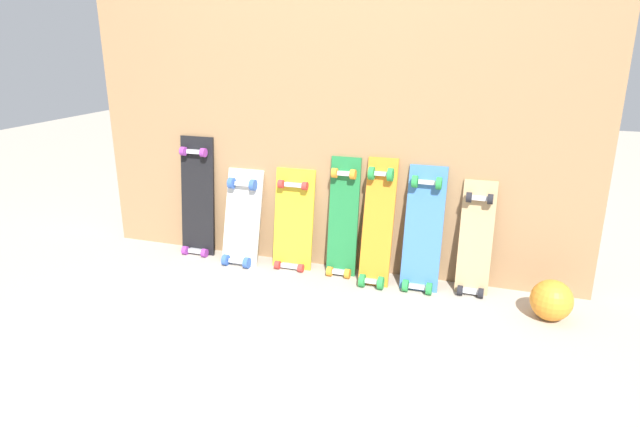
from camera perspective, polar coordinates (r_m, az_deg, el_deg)
The scene contains 10 objects.
ground_plane at distance 3.27m, azimuth 0.39°, elevation -5.67°, with size 12.00×12.00×0.00m, color #A89E8E.
plywood_wall_panel at distance 3.08m, azimuth 0.85°, elevation 10.66°, with size 2.90×0.04×1.84m, color #99724C.
skateboard_black at distance 3.48m, azimuth -12.62°, elevation 1.20°, with size 0.22×0.15×0.80m.
skateboard_white at distance 3.32m, azimuth -8.13°, elevation -0.94°, with size 0.23×0.23×0.62m.
skateboard_yellow at distance 3.22m, azimuth -2.80°, elevation -1.22°, with size 0.24×0.17×0.65m.
skateboard_green at distance 3.11m, azimuth 2.39°, elevation -0.97°, with size 0.17×0.17×0.74m.
skateboard_orange at distance 3.01m, azimuth 5.98°, elevation -1.48°, with size 0.17×0.26×0.75m.
skateboard_blue at distance 2.99m, azimuth 10.62°, elevation -2.17°, with size 0.20×0.23×0.72m.
skateboard_natural at distance 3.01m, azimuth 15.80°, elevation -3.11°, with size 0.17×0.18×0.67m.
rubber_ball at distance 2.90m, azimuth 22.89°, elevation -8.28°, with size 0.20×0.20×0.20m, color orange.
Camera 1 is at (0.94, -2.84, 1.32)m, focal length 30.84 mm.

